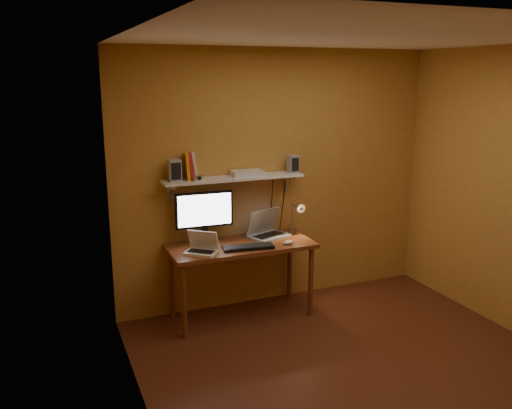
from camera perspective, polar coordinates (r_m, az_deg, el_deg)
name	(u,v)px	position (r m, az deg, el deg)	size (l,w,h in m)	color
room	(364,215)	(4.20, 11.35, -1.06)	(3.44, 3.24, 2.64)	#4F2214
desk	(241,253)	(5.25, -1.58, -5.08)	(1.40, 0.60, 0.75)	brown
wall_shelf	(234,178)	(5.25, -2.38, 2.76)	(1.40, 0.25, 0.21)	silver
monitor	(204,215)	(5.19, -5.46, -1.08)	(0.56, 0.25, 0.51)	black
laptop	(266,229)	(5.46, 1.07, -2.61)	(0.45, 0.39, 0.28)	gray
netbook	(202,247)	(4.99, -5.71, -4.44)	(0.35, 0.34, 0.21)	silver
keyboard	(248,247)	(5.09, -0.84, -4.52)	(0.48, 0.16, 0.03)	black
mouse	(288,242)	(5.22, 3.43, -3.98)	(0.11, 0.07, 0.04)	silver
desk_lamp	(297,214)	(5.53, 4.34, -0.96)	(0.09, 0.23, 0.38)	silver
speaker_left	(175,170)	(5.07, -8.56, 3.58)	(0.11, 0.11, 0.20)	gray
speaker_right	(293,164)	(5.48, 3.90, 4.30)	(0.10, 0.10, 0.17)	gray
books	(192,166)	(5.13, -6.79, 4.02)	(0.17, 0.18, 0.25)	orange
shelf_camera	(198,178)	(5.06, -6.09, 2.81)	(0.10, 0.06, 0.06)	silver
router	(247,173)	(5.30, -0.94, 3.32)	(0.31, 0.20, 0.05)	silver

